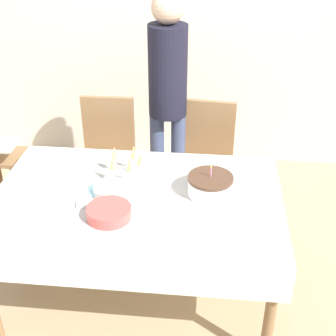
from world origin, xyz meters
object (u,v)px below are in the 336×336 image
object	(u,v)px
dining_chair_far_left	(107,155)
champagne_tray	(127,166)
birthday_cake	(210,185)
high_chair	(3,166)
plate_stack_dessert	(110,190)
dining_chair_far_right	(205,160)
person_standing	(168,87)
plate_stack_main	(109,212)

from	to	relation	value
dining_chair_far_left	champagne_tray	world-z (taller)	dining_chair_far_left
birthday_cake	dining_chair_far_left	bearing A→B (deg)	135.06
high_chair	birthday_cake	bearing A→B (deg)	-21.23
champagne_tray	plate_stack_dessert	world-z (taller)	champagne_tray
dining_chair_far_right	person_standing	xyz separation A→B (m)	(-0.30, 0.11, 0.52)
dining_chair_far_left	plate_stack_main	bearing A→B (deg)	-76.57
person_standing	birthday_cake	bearing A→B (deg)	-69.48
dining_chair_far_left	dining_chair_far_right	size ratio (longest dim) A/B	1.00
high_chair	plate_stack_main	bearing A→B (deg)	-41.05
dining_chair_far_right	high_chair	world-z (taller)	dining_chair_far_right
plate_stack_main	champagne_tray	bearing A→B (deg)	86.20
birthday_cake	high_chair	world-z (taller)	birthday_cake
person_standing	plate_stack_main	bearing A→B (deg)	-99.56
dining_chair_far_right	person_standing	size ratio (longest dim) A/B	0.55
birthday_cake	high_chair	size ratio (longest dim) A/B	0.37
dining_chair_far_left	high_chair	world-z (taller)	dining_chair_far_left
birthday_cake	plate_stack_main	bearing A→B (deg)	-152.29
dining_chair_far_left	plate_stack_dessert	world-z (taller)	dining_chair_far_left
birthday_cake	champagne_tray	bearing A→B (deg)	165.06
plate_stack_main	plate_stack_dessert	world-z (taller)	plate_stack_main
plate_stack_dessert	champagne_tray	bearing A→B (deg)	69.52
dining_chair_far_right	plate_stack_dessert	bearing A→B (deg)	-122.50
champagne_tray	plate_stack_dessert	distance (m)	0.21
plate_stack_dessert	high_chair	size ratio (longest dim) A/B	0.28
dining_chair_far_left	birthday_cake	world-z (taller)	dining_chair_far_left
dining_chair_far_right	person_standing	bearing A→B (deg)	159.47
plate_stack_dessert	high_chair	bearing A→B (deg)	146.07
dining_chair_far_left	birthday_cake	xyz separation A→B (m)	(0.79, -0.79, 0.28)
dining_chair_far_right	champagne_tray	world-z (taller)	dining_chair_far_right
dining_chair_far_right	plate_stack_dessert	distance (m)	1.03
plate_stack_dessert	high_chair	xyz separation A→B (m)	(-0.97, 0.66, -0.28)
birthday_cake	dining_chair_far_right	bearing A→B (deg)	93.04
birthday_cake	high_chair	bearing A→B (deg)	158.77
birthday_cake	person_standing	xyz separation A→B (m)	(-0.34, 0.90, 0.24)
dining_chair_far_right	birthday_cake	distance (m)	0.84
birthday_cake	plate_stack_dessert	xyz separation A→B (m)	(-0.58, -0.05, -0.03)
dining_chair_far_left	champagne_tray	size ratio (longest dim) A/B	3.13
dining_chair_far_right	high_chair	bearing A→B (deg)	-172.94
birthday_cake	plate_stack_dessert	world-z (taller)	birthday_cake
champagne_tray	high_chair	size ratio (longest dim) A/B	0.42
birthday_cake	plate_stack_main	xyz separation A→B (m)	(-0.54, -0.28, -0.03)
plate_stack_main	person_standing	xyz separation A→B (m)	(0.20, 1.18, 0.27)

